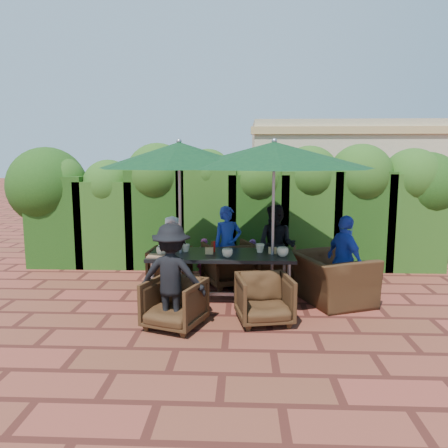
{
  "coord_description": "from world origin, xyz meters",
  "views": [
    {
      "loc": [
        0.2,
        -6.38,
        2.18
      ],
      "look_at": [
        -0.09,
        0.4,
        1.15
      ],
      "focal_mm": 35.0,
      "sensor_mm": 36.0,
      "label": 1
    }
  ],
  "objects_px": {
    "dining_table": "(222,258)",
    "chair_far_mid": "(230,262)",
    "chair_far_left": "(170,264)",
    "chair_near_left": "(174,301)",
    "chair_near_right": "(264,297)",
    "chair_end_right": "(332,270)",
    "umbrella_left": "(179,156)",
    "chair_far_right": "(275,264)",
    "umbrella_right": "(274,155)"
  },
  "relations": [
    {
      "from": "dining_table",
      "to": "chair_far_mid",
      "type": "xyz_separation_m",
      "value": [
        0.1,
        0.89,
        -0.26
      ]
    },
    {
      "from": "chair_far_left",
      "to": "chair_near_left",
      "type": "xyz_separation_m",
      "value": [
        0.38,
        -1.97,
        -0.0
      ]
    },
    {
      "from": "chair_near_right",
      "to": "chair_end_right",
      "type": "xyz_separation_m",
      "value": [
        1.06,
        0.88,
        0.14
      ]
    },
    {
      "from": "umbrella_left",
      "to": "chair_far_mid",
      "type": "distance_m",
      "value": 2.13
    },
    {
      "from": "chair_far_mid",
      "to": "chair_far_right",
      "type": "height_order",
      "value": "chair_far_mid"
    },
    {
      "from": "umbrella_right",
      "to": "chair_far_left",
      "type": "distance_m",
      "value": 2.7
    },
    {
      "from": "umbrella_right",
      "to": "chair_near_right",
      "type": "distance_m",
      "value": 2.03
    },
    {
      "from": "chair_far_left",
      "to": "chair_end_right",
      "type": "relative_size",
      "value": 0.62
    },
    {
      "from": "chair_near_left",
      "to": "chair_near_right",
      "type": "relative_size",
      "value": 0.99
    },
    {
      "from": "chair_far_mid",
      "to": "dining_table",
      "type": "bearing_deg",
      "value": 60.27
    },
    {
      "from": "chair_far_left",
      "to": "chair_near_left",
      "type": "height_order",
      "value": "same"
    },
    {
      "from": "chair_far_mid",
      "to": "umbrella_left",
      "type": "bearing_deg",
      "value": 26.83
    },
    {
      "from": "dining_table",
      "to": "chair_far_left",
      "type": "xyz_separation_m",
      "value": [
        -0.94,
        0.91,
        -0.32
      ]
    },
    {
      "from": "umbrella_left",
      "to": "chair_far_left",
      "type": "xyz_separation_m",
      "value": [
        -0.32,
        0.89,
        -1.86
      ]
    },
    {
      "from": "chair_far_left",
      "to": "chair_near_right",
      "type": "height_order",
      "value": "chair_near_right"
    },
    {
      "from": "chair_far_mid",
      "to": "chair_near_right",
      "type": "xyz_separation_m",
      "value": [
        0.51,
        -1.73,
        -0.05
      ]
    },
    {
      "from": "umbrella_left",
      "to": "umbrella_right",
      "type": "height_order",
      "value": "same"
    },
    {
      "from": "chair_far_right",
      "to": "chair_far_left",
      "type": "bearing_deg",
      "value": 11.29
    },
    {
      "from": "chair_near_right",
      "to": "chair_far_mid",
      "type": "bearing_deg",
      "value": 95.65
    },
    {
      "from": "dining_table",
      "to": "chair_far_left",
      "type": "bearing_deg",
      "value": 135.84
    },
    {
      "from": "umbrella_left",
      "to": "chair_near_right",
      "type": "xyz_separation_m",
      "value": [
        1.23,
        -0.86,
        -1.86
      ]
    },
    {
      "from": "umbrella_right",
      "to": "chair_far_right",
      "type": "relative_size",
      "value": 4.06
    },
    {
      "from": "dining_table",
      "to": "umbrella_right",
      "type": "xyz_separation_m",
      "value": [
        0.76,
        -0.03,
        1.54
      ]
    },
    {
      "from": "chair_far_left",
      "to": "chair_far_mid",
      "type": "height_order",
      "value": "chair_far_mid"
    },
    {
      "from": "chair_far_mid",
      "to": "chair_near_left",
      "type": "distance_m",
      "value": 2.06
    },
    {
      "from": "chair_far_left",
      "to": "chair_far_right",
      "type": "bearing_deg",
      "value": -173.62
    },
    {
      "from": "chair_far_mid",
      "to": "chair_near_right",
      "type": "relative_size",
      "value": 1.15
    },
    {
      "from": "chair_far_mid",
      "to": "chair_end_right",
      "type": "distance_m",
      "value": 1.79
    },
    {
      "from": "dining_table",
      "to": "chair_end_right",
      "type": "height_order",
      "value": "chair_end_right"
    },
    {
      "from": "umbrella_right",
      "to": "chair_far_mid",
      "type": "xyz_separation_m",
      "value": [
        -0.66,
        0.92,
        -1.8
      ]
    },
    {
      "from": "chair_far_right",
      "to": "chair_near_left",
      "type": "bearing_deg",
      "value": 63.6
    },
    {
      "from": "dining_table",
      "to": "umbrella_right",
      "type": "height_order",
      "value": "umbrella_right"
    },
    {
      "from": "chair_far_mid",
      "to": "chair_end_right",
      "type": "xyz_separation_m",
      "value": [
        1.57,
        -0.84,
        0.08
      ]
    },
    {
      "from": "chair_end_right",
      "to": "umbrella_left",
      "type": "bearing_deg",
      "value": 69.85
    },
    {
      "from": "chair_far_right",
      "to": "dining_table",
      "type": "bearing_deg",
      "value": 57.2
    },
    {
      "from": "chair_far_right",
      "to": "chair_near_left",
      "type": "height_order",
      "value": "chair_far_right"
    },
    {
      "from": "chair_far_left",
      "to": "chair_end_right",
      "type": "distance_m",
      "value": 2.76
    },
    {
      "from": "chair_far_left",
      "to": "chair_end_right",
      "type": "xyz_separation_m",
      "value": [
        2.62,
        -0.87,
        0.14
      ]
    },
    {
      "from": "chair_far_mid",
      "to": "chair_near_left",
      "type": "height_order",
      "value": "chair_far_mid"
    },
    {
      "from": "umbrella_right",
      "to": "dining_table",
      "type": "bearing_deg",
      "value": 177.97
    },
    {
      "from": "dining_table",
      "to": "chair_far_mid",
      "type": "height_order",
      "value": "chair_far_mid"
    },
    {
      "from": "chair_far_left",
      "to": "chair_far_mid",
      "type": "bearing_deg",
      "value": -177.63
    },
    {
      "from": "umbrella_left",
      "to": "umbrella_right",
      "type": "xyz_separation_m",
      "value": [
        1.39,
        -0.05,
        0.0
      ]
    },
    {
      "from": "umbrella_right",
      "to": "chair_end_right",
      "type": "height_order",
      "value": "umbrella_right"
    },
    {
      "from": "dining_table",
      "to": "chair_far_right",
      "type": "height_order",
      "value": "dining_table"
    },
    {
      "from": "chair_far_mid",
      "to": "chair_near_left",
      "type": "xyz_separation_m",
      "value": [
        -0.66,
        -1.95,
        -0.06
      ]
    },
    {
      "from": "chair_end_right",
      "to": "chair_far_right",
      "type": "bearing_deg",
      "value": 19.0
    },
    {
      "from": "dining_table",
      "to": "chair_far_left",
      "type": "height_order",
      "value": "dining_table"
    },
    {
      "from": "umbrella_right",
      "to": "chair_near_left",
      "type": "bearing_deg",
      "value": -142.13
    },
    {
      "from": "chair_far_right",
      "to": "chair_near_right",
      "type": "relative_size",
      "value": 1.0
    }
  ]
}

